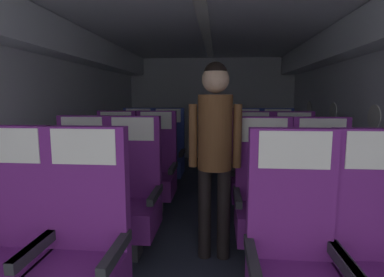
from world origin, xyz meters
The scene contains 19 objects.
ground centered at (0.00, 3.40, -0.01)m, with size 3.83×7.20×0.02m, color #2D3342.
fuselage_shell centered at (0.00, 3.69, 1.62)m, with size 3.71×6.85×2.25m.
seat_a_left_window centered at (-1.02, 1.65, 0.50)m, with size 0.49×0.49×1.20m.
seat_a_left_aisle centered at (-0.57, 1.65, 0.50)m, with size 0.49×0.49×1.20m.
seat_a_right_aisle centered at (1.02, 1.67, 0.50)m, with size 0.49×0.49×1.20m.
seat_a_right_window centered at (0.57, 1.65, 0.50)m, with size 0.49×0.49×1.20m.
seat_b_left_window centered at (-1.02, 2.59, 0.50)m, with size 0.49×0.49×1.20m.
seat_b_left_aisle centered at (-0.56, 2.58, 0.50)m, with size 0.49×0.49×1.20m.
seat_b_right_aisle centered at (1.02, 2.59, 0.50)m, with size 0.49×0.49×1.20m.
seat_b_right_window centered at (0.56, 2.59, 0.50)m, with size 0.49×0.49×1.20m.
seat_c_left_window centered at (-1.03, 3.51, 0.50)m, with size 0.49×0.49×1.20m.
seat_c_left_aisle centered at (-0.56, 3.53, 0.50)m, with size 0.49×0.49×1.20m.
seat_c_right_aisle centered at (1.02, 3.53, 0.50)m, with size 0.49×0.49×1.20m.
seat_c_right_window centered at (0.56, 3.52, 0.50)m, with size 0.49×0.49×1.20m.
seat_d_left_window centered at (-1.02, 4.45, 0.50)m, with size 0.49×0.49×1.20m.
seat_d_left_aisle centered at (-0.57, 4.46, 0.50)m, with size 0.49×0.49×1.20m.
seat_d_right_aisle centered at (1.02, 4.46, 0.50)m, with size 0.49×0.49×1.20m.
seat_d_right_window centered at (0.57, 4.45, 0.50)m, with size 0.49×0.49×1.20m.
flight_attendant centered at (0.15, 2.58, 1.01)m, with size 0.43×0.28×1.64m.
Camera 1 is at (0.18, 0.15, 1.36)m, focal length 28.15 mm.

